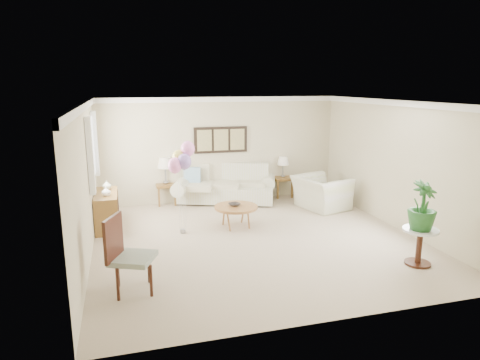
{
  "coord_description": "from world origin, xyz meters",
  "views": [
    {
      "loc": [
        -2.37,
        -7.37,
        2.92
      ],
      "look_at": [
        -0.16,
        0.6,
        1.05
      ],
      "focal_mm": 32.0,
      "sensor_mm": 36.0,
      "label": 1
    }
  ],
  "objects_px": {
    "sofa": "(226,187)",
    "balloon_cluster": "(182,159)",
    "armchair": "(321,193)",
    "accent_chair": "(126,253)",
    "coffee_table": "(236,208)"
  },
  "relations": [
    {
      "from": "coffee_table",
      "to": "armchair",
      "type": "distance_m",
      "value": 2.44
    },
    {
      "from": "sofa",
      "to": "armchair",
      "type": "relative_size",
      "value": 2.46
    },
    {
      "from": "coffee_table",
      "to": "accent_chair",
      "type": "xyz_separation_m",
      "value": [
        -2.22,
        -2.33,
        0.18
      ]
    },
    {
      "from": "coffee_table",
      "to": "armchair",
      "type": "xyz_separation_m",
      "value": [
        2.31,
        0.79,
        -0.03
      ]
    },
    {
      "from": "armchair",
      "to": "balloon_cluster",
      "type": "distance_m",
      "value": 3.7
    },
    {
      "from": "sofa",
      "to": "balloon_cluster",
      "type": "xyz_separation_m",
      "value": [
        -1.37,
        -2.08,
        1.13
      ]
    },
    {
      "from": "accent_chair",
      "to": "balloon_cluster",
      "type": "relative_size",
      "value": 0.62
    },
    {
      "from": "balloon_cluster",
      "to": "sofa",
      "type": "bearing_deg",
      "value": 56.52
    },
    {
      "from": "sofa",
      "to": "accent_chair",
      "type": "xyz_separation_m",
      "value": [
        -2.49,
        -4.33,
        0.22
      ]
    },
    {
      "from": "sofa",
      "to": "armchair",
      "type": "height_order",
      "value": "sofa"
    },
    {
      "from": "sofa",
      "to": "accent_chair",
      "type": "relative_size",
      "value": 2.52
    },
    {
      "from": "accent_chair",
      "to": "coffee_table",
      "type": "bearing_deg",
      "value": 46.42
    },
    {
      "from": "coffee_table",
      "to": "accent_chair",
      "type": "height_order",
      "value": "accent_chair"
    },
    {
      "from": "sofa",
      "to": "balloon_cluster",
      "type": "relative_size",
      "value": 1.57
    },
    {
      "from": "sofa",
      "to": "balloon_cluster",
      "type": "bearing_deg",
      "value": -123.48
    }
  ]
}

